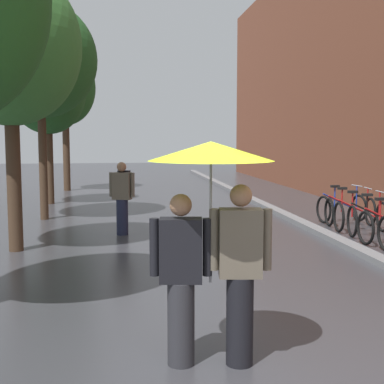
{
  "coord_description": "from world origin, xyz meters",
  "views": [
    {
      "loc": [
        -1.21,
        -4.39,
        2.18
      ],
      "look_at": [
        -0.15,
        3.4,
        1.35
      ],
      "focal_mm": 49.12,
      "sensor_mm": 36.0,
      "label": 1
    }
  ],
  "objects_px": {
    "street_tree_1": "(9,47)",
    "street_tree_2": "(40,60)",
    "street_tree_3": "(48,91)",
    "parked_bicycle_5": "(376,220)",
    "parked_bicycle_7": "(350,211)",
    "parked_bicycle_6": "(361,216)",
    "pedestrian_walking_midground": "(122,196)",
    "couple_under_umbrella": "(211,216)",
    "street_tree_4": "(65,88)",
    "parked_bicycle_8": "(341,208)"
  },
  "relations": [
    {
      "from": "parked_bicycle_6",
      "to": "pedestrian_walking_midground",
      "type": "bearing_deg",
      "value": 175.76
    },
    {
      "from": "parked_bicycle_5",
      "to": "street_tree_4",
      "type": "bearing_deg",
      "value": 124.51
    },
    {
      "from": "parked_bicycle_7",
      "to": "street_tree_3",
      "type": "bearing_deg",
      "value": 145.36
    },
    {
      "from": "parked_bicycle_6",
      "to": "pedestrian_walking_midground",
      "type": "distance_m",
      "value": 5.46
    },
    {
      "from": "street_tree_4",
      "to": "parked_bicycle_7",
      "type": "xyz_separation_m",
      "value": [
        7.72,
        -9.68,
        -3.73
      ]
    },
    {
      "from": "street_tree_1",
      "to": "parked_bicycle_6",
      "type": "bearing_deg",
      "value": 7.71
    },
    {
      "from": "parked_bicycle_5",
      "to": "couple_under_umbrella",
      "type": "height_order",
      "value": "couple_under_umbrella"
    },
    {
      "from": "couple_under_umbrella",
      "to": "street_tree_1",
      "type": "bearing_deg",
      "value": 117.46
    },
    {
      "from": "street_tree_4",
      "to": "couple_under_umbrella",
      "type": "xyz_separation_m",
      "value": [
        3.01,
        -16.97,
        -2.67
      ]
    },
    {
      "from": "street_tree_2",
      "to": "street_tree_3",
      "type": "height_order",
      "value": "street_tree_2"
    },
    {
      "from": "parked_bicycle_7",
      "to": "couple_under_umbrella",
      "type": "bearing_deg",
      "value": -122.86
    },
    {
      "from": "street_tree_2",
      "to": "parked_bicycle_8",
      "type": "bearing_deg",
      "value": -11.24
    },
    {
      "from": "street_tree_3",
      "to": "parked_bicycle_5",
      "type": "bearing_deg",
      "value": -41.45
    },
    {
      "from": "parked_bicycle_6",
      "to": "couple_under_umbrella",
      "type": "height_order",
      "value": "couple_under_umbrella"
    },
    {
      "from": "street_tree_2",
      "to": "parked_bicycle_7",
      "type": "relative_size",
      "value": 4.96
    },
    {
      "from": "parked_bicycle_6",
      "to": "couple_under_umbrella",
      "type": "distance_m",
      "value": 8.02
    },
    {
      "from": "street_tree_4",
      "to": "couple_under_umbrella",
      "type": "distance_m",
      "value": 17.44
    },
    {
      "from": "street_tree_1",
      "to": "street_tree_2",
      "type": "distance_m",
      "value": 3.91
    },
    {
      "from": "street_tree_4",
      "to": "parked_bicycle_5",
      "type": "distance_m",
      "value": 14.02
    },
    {
      "from": "street_tree_2",
      "to": "parked_bicycle_5",
      "type": "height_order",
      "value": "street_tree_2"
    },
    {
      "from": "street_tree_2",
      "to": "parked_bicycle_7",
      "type": "height_order",
      "value": "street_tree_2"
    },
    {
      "from": "parked_bicycle_7",
      "to": "parked_bicycle_8",
      "type": "xyz_separation_m",
      "value": [
        0.04,
        0.57,
        0.0
      ]
    },
    {
      "from": "street_tree_2",
      "to": "street_tree_3",
      "type": "xyz_separation_m",
      "value": [
        -0.27,
        3.33,
        -0.52
      ]
    },
    {
      "from": "parked_bicycle_6",
      "to": "parked_bicycle_8",
      "type": "height_order",
      "value": "same"
    },
    {
      "from": "street_tree_1",
      "to": "parked_bicycle_8",
      "type": "xyz_separation_m",
      "value": [
        7.59,
        2.39,
        -3.46
      ]
    },
    {
      "from": "street_tree_2",
      "to": "parked_bicycle_8",
      "type": "xyz_separation_m",
      "value": [
        7.6,
        -1.51,
        -3.77
      ]
    },
    {
      "from": "street_tree_3",
      "to": "couple_under_umbrella",
      "type": "distance_m",
      "value": 13.26
    },
    {
      "from": "parked_bicycle_5",
      "to": "parked_bicycle_6",
      "type": "relative_size",
      "value": 1.03
    },
    {
      "from": "street_tree_3",
      "to": "pedestrian_walking_midground",
      "type": "height_order",
      "value": "street_tree_3"
    },
    {
      "from": "parked_bicycle_6",
      "to": "parked_bicycle_5",
      "type": "bearing_deg",
      "value": -86.73
    },
    {
      "from": "street_tree_3",
      "to": "parked_bicycle_6",
      "type": "height_order",
      "value": "street_tree_3"
    },
    {
      "from": "pedestrian_walking_midground",
      "to": "street_tree_3",
      "type": "bearing_deg",
      "value": 111.69
    },
    {
      "from": "street_tree_2",
      "to": "couple_under_umbrella",
      "type": "bearing_deg",
      "value": -73.04
    },
    {
      "from": "street_tree_1",
      "to": "street_tree_3",
      "type": "distance_m",
      "value": 7.23
    },
    {
      "from": "street_tree_1",
      "to": "street_tree_2",
      "type": "bearing_deg",
      "value": 90.18
    },
    {
      "from": "street_tree_1",
      "to": "street_tree_3",
      "type": "relative_size",
      "value": 1.06
    },
    {
      "from": "street_tree_1",
      "to": "couple_under_umbrella",
      "type": "relative_size",
      "value": 2.5
    },
    {
      "from": "parked_bicycle_5",
      "to": "pedestrian_walking_midground",
      "type": "xyz_separation_m",
      "value": [
        -5.46,
        1.05,
        0.49
      ]
    },
    {
      "from": "street_tree_2",
      "to": "parked_bicycle_8",
      "type": "distance_m",
      "value": 8.62
    },
    {
      "from": "parked_bicycle_8",
      "to": "pedestrian_walking_midground",
      "type": "bearing_deg",
      "value": -170.05
    },
    {
      "from": "parked_bicycle_6",
      "to": "pedestrian_walking_midground",
      "type": "relative_size",
      "value": 0.7
    },
    {
      "from": "street_tree_1",
      "to": "parked_bicycle_5",
      "type": "height_order",
      "value": "street_tree_1"
    },
    {
      "from": "street_tree_1",
      "to": "street_tree_3",
      "type": "bearing_deg",
      "value": 92.22
    },
    {
      "from": "parked_bicycle_8",
      "to": "street_tree_4",
      "type": "bearing_deg",
      "value": 130.4
    },
    {
      "from": "street_tree_2",
      "to": "couple_under_umbrella",
      "type": "height_order",
      "value": "street_tree_2"
    },
    {
      "from": "parked_bicycle_5",
      "to": "parked_bicycle_8",
      "type": "xyz_separation_m",
      "value": [
        0.1,
        2.02,
        0.0
      ]
    },
    {
      "from": "parked_bicycle_7",
      "to": "pedestrian_walking_midground",
      "type": "bearing_deg",
      "value": -175.82
    },
    {
      "from": "street_tree_1",
      "to": "street_tree_2",
      "type": "xyz_separation_m",
      "value": [
        -0.01,
        3.9,
        0.31
      ]
    },
    {
      "from": "street_tree_3",
      "to": "street_tree_1",
      "type": "bearing_deg",
      "value": -87.78
    },
    {
      "from": "couple_under_umbrella",
      "to": "street_tree_2",
      "type": "bearing_deg",
      "value": 106.96
    }
  ]
}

